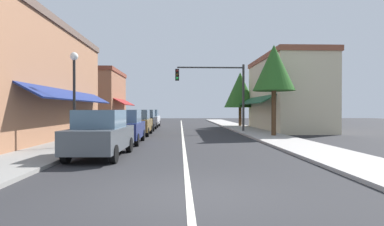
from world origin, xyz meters
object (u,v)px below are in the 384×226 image
at_px(parked_car_nearest_left, 101,134).
at_px(tree_right_near, 274,68).
at_px(parked_car_second_left, 125,127).
at_px(parked_car_third_left, 138,123).
at_px(traffic_signal_mast_arm, 219,85).
at_px(street_lamp_left_near, 74,83).
at_px(parked_car_far_left, 145,120).
at_px(parked_car_distant_left, 150,118).
at_px(tree_right_far, 240,90).

xyz_separation_m(parked_car_nearest_left, tree_right_near, (8.99, 8.19, 3.56)).
bearing_deg(parked_car_second_left, parked_car_nearest_left, -91.00).
bearing_deg(parked_car_third_left, traffic_signal_mast_arm, 22.92).
height_order(street_lamp_left_near, tree_right_near, tree_right_near).
bearing_deg(parked_car_far_left, parked_car_nearest_left, -89.89).
distance_m(parked_car_distant_left, tree_right_near, 15.64).
xyz_separation_m(parked_car_second_left, tree_right_near, (8.96, 3.38, 3.56)).
relative_size(parked_car_far_left, tree_right_far, 0.73).
height_order(parked_car_nearest_left, tree_right_near, tree_right_near).
height_order(parked_car_distant_left, tree_right_far, tree_right_far).
height_order(parked_car_nearest_left, tree_right_far, tree_right_far).
height_order(parked_car_nearest_left, parked_car_far_left, same).
bearing_deg(parked_car_third_left, parked_car_distant_left, 90.03).
height_order(parked_car_third_left, traffic_signal_mast_arm, traffic_signal_mast_arm).
relative_size(parked_car_far_left, parked_car_distant_left, 1.00).
distance_m(parked_car_nearest_left, street_lamp_left_near, 3.67).
distance_m(parked_car_third_left, tree_right_near, 9.84).
bearing_deg(tree_right_near, parked_car_second_left, -159.35).
height_order(parked_car_third_left, tree_right_far, tree_right_far).
xyz_separation_m(parked_car_nearest_left, tree_right_far, (9.12, 20.14, 2.92)).
relative_size(parked_car_nearest_left, street_lamp_left_near, 0.95).
distance_m(street_lamp_left_near, tree_right_far, 20.83).
distance_m(parked_car_nearest_left, parked_car_second_left, 4.82).
relative_size(parked_car_nearest_left, parked_car_second_left, 1.01).
relative_size(parked_car_nearest_left, parked_car_far_left, 1.01).
bearing_deg(parked_car_second_left, street_lamp_left_near, -127.92).
bearing_deg(parked_car_distant_left, parked_car_far_left, -89.33).
relative_size(parked_car_second_left, parked_car_distant_left, 1.00).
xyz_separation_m(parked_car_third_left, tree_right_near, (8.98, -1.83, 3.56)).
height_order(parked_car_far_left, parked_car_distant_left, same).
distance_m(traffic_signal_mast_arm, street_lamp_left_near, 12.83).
bearing_deg(tree_right_far, tree_right_near, -90.60).
xyz_separation_m(parked_car_far_left, parked_car_distant_left, (-0.02, 5.19, 0.00)).
xyz_separation_m(parked_car_distant_left, traffic_signal_mast_arm, (6.06, -7.81, 2.80)).
bearing_deg(parked_car_nearest_left, parked_car_far_left, 91.79).
relative_size(parked_car_nearest_left, parked_car_distant_left, 1.01).
relative_size(parked_car_nearest_left, traffic_signal_mast_arm, 0.76).
distance_m(parked_car_third_left, tree_right_far, 13.93).
height_order(parked_car_distant_left, tree_right_near, tree_right_near).
distance_m(street_lamp_left_near, tree_right_near, 12.32).
bearing_deg(street_lamp_left_near, parked_car_second_left, 52.64).
relative_size(parked_car_second_left, traffic_signal_mast_arm, 0.76).
xyz_separation_m(parked_car_nearest_left, parked_car_third_left, (0.01, 10.02, 0.00)).
bearing_deg(traffic_signal_mast_arm, parked_car_nearest_left, -115.37).
height_order(traffic_signal_mast_arm, tree_right_far, tree_right_far).
distance_m(parked_car_third_left, traffic_signal_mast_arm, 7.08).
height_order(parked_car_nearest_left, parked_car_third_left, same).
xyz_separation_m(parked_car_distant_left, tree_right_far, (9.20, -0.27, 2.92)).
distance_m(parked_car_nearest_left, parked_car_far_left, 15.23).
bearing_deg(tree_right_near, traffic_signal_mast_arm, 124.36).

